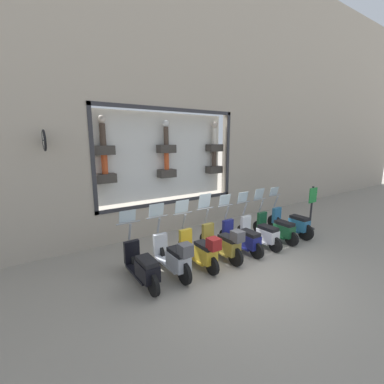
# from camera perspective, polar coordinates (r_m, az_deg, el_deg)

# --- Properties ---
(ground_plane) EXTENTS (120.00, 120.00, 0.00)m
(ground_plane) POSITION_cam_1_polar(r_m,az_deg,el_deg) (6.99, 10.09, -16.43)
(ground_plane) COLOR gray
(building_facade) EXTENTS (1.19, 36.00, 9.99)m
(building_facade) POSITION_cam_1_polar(r_m,az_deg,el_deg) (9.29, -5.61, 22.85)
(building_facade) COLOR #ADA08E
(building_facade) RESTS_ON ground_plane
(scooter_teal_0) EXTENTS (1.81, 0.61, 1.58)m
(scooter_teal_0) POSITION_cam_1_polar(r_m,az_deg,el_deg) (9.55, 21.27, -6.44)
(scooter_teal_0) COLOR black
(scooter_teal_0) RESTS_ON ground_plane
(scooter_green_1) EXTENTS (1.79, 0.61, 1.61)m
(scooter_green_1) POSITION_cam_1_polar(r_m,az_deg,el_deg) (8.94, 18.36, -7.62)
(scooter_green_1) COLOR black
(scooter_green_1) RESTS_ON ground_plane
(scooter_white_2) EXTENTS (1.79, 0.60, 1.58)m
(scooter_white_2) POSITION_cam_1_polar(r_m,az_deg,el_deg) (8.36, 15.00, -8.77)
(scooter_white_2) COLOR black
(scooter_white_2) RESTS_ON ground_plane
(scooter_navy_3) EXTENTS (1.79, 0.60, 1.58)m
(scooter_navy_3) POSITION_cam_1_polar(r_m,az_deg,el_deg) (7.81, 11.13, -10.02)
(scooter_navy_3) COLOR black
(scooter_navy_3) RESTS_ON ground_plane
(scooter_olive_4) EXTENTS (1.80, 0.61, 1.70)m
(scooter_olive_4) POSITION_cam_1_polar(r_m,az_deg,el_deg) (7.25, 6.95, -11.10)
(scooter_olive_4) COLOR black
(scooter_olive_4) RESTS_ON ground_plane
(scooter_yellow_5) EXTENTS (1.79, 0.60, 1.62)m
(scooter_yellow_5) POSITION_cam_1_polar(r_m,az_deg,el_deg) (6.80, 1.84, -12.74)
(scooter_yellow_5) COLOR black
(scooter_yellow_5) RESTS_ON ground_plane
(scooter_silver_6) EXTENTS (1.81, 0.60, 1.63)m
(scooter_silver_6) POSITION_cam_1_polar(r_m,az_deg,el_deg) (6.41, -4.12, -14.13)
(scooter_silver_6) COLOR black
(scooter_silver_6) RESTS_ON ground_plane
(scooter_black_7) EXTENTS (1.80, 0.61, 1.57)m
(scooter_black_7) POSITION_cam_1_polar(r_m,az_deg,el_deg) (6.17, -10.98, -15.94)
(scooter_black_7) COLOR black
(scooter_black_7) RESTS_ON ground_plane
(shop_sign_post) EXTENTS (0.36, 0.45, 1.60)m
(shop_sign_post) POSITION_cam_1_polar(r_m,az_deg,el_deg) (10.41, 25.05, -2.91)
(shop_sign_post) COLOR #232326
(shop_sign_post) RESTS_ON ground_plane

